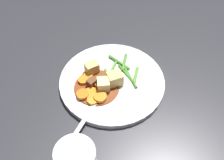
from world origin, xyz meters
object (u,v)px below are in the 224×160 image
(carrot_slice_0, at_px, (83,80))
(carrot_slice_1, at_px, (89,75))
(meat_chunk_0, at_px, (107,77))
(meat_chunk_1, at_px, (92,83))
(carrot_slice_5, at_px, (100,97))
(potato_chunk_2, at_px, (103,85))
(fork, at_px, (94,105))
(carrot_slice_3, at_px, (99,84))
(carrot_slice_4, at_px, (91,94))
(dinner_plate, at_px, (112,82))
(carrot_slice_6, at_px, (83,95))
(potato_chunk_0, at_px, (92,68))
(potato_chunk_1, at_px, (114,79))
(carrot_slice_2, at_px, (93,100))

(carrot_slice_0, bearing_deg, carrot_slice_1, -154.91)
(meat_chunk_0, relative_size, meat_chunk_1, 1.09)
(carrot_slice_5, bearing_deg, meat_chunk_0, -136.96)
(potato_chunk_2, distance_m, fork, 0.06)
(carrot_slice_3, bearing_deg, carrot_slice_4, 22.37)
(potato_chunk_2, bearing_deg, carrot_slice_3, -77.65)
(carrot_slice_4, relative_size, fork, 0.22)
(dinner_plate, xyz_separation_m, meat_chunk_0, (0.01, -0.01, 0.02))
(carrot_slice_6, xyz_separation_m, potato_chunk_0, (-0.06, -0.06, 0.01))
(potato_chunk_1, bearing_deg, carrot_slice_0, -37.55)
(carrot_slice_0, xyz_separation_m, carrot_slice_1, (-0.02, -0.01, -0.00))
(carrot_slice_6, distance_m, meat_chunk_1, 0.04)
(carrot_slice_3, relative_size, potato_chunk_2, 0.81)
(carrot_slice_0, relative_size, potato_chunk_1, 0.75)
(dinner_plate, bearing_deg, carrot_slice_5, 31.81)
(potato_chunk_0, height_order, potato_chunk_2, potato_chunk_2)
(carrot_slice_0, bearing_deg, potato_chunk_1, 142.45)
(potato_chunk_2, bearing_deg, carrot_slice_4, -1.71)
(carrot_slice_6, bearing_deg, carrot_slice_0, -120.58)
(carrot_slice_3, distance_m, carrot_slice_6, 0.05)
(fork, bearing_deg, carrot_slice_2, -100.18)
(dinner_plate, bearing_deg, potato_chunk_1, 76.48)
(carrot_slice_2, relative_size, potato_chunk_2, 0.86)
(carrot_slice_1, bearing_deg, carrot_slice_0, 25.09)
(carrot_slice_3, xyz_separation_m, carrot_slice_4, (0.03, 0.01, -0.00))
(carrot_slice_1, bearing_deg, meat_chunk_1, 76.15)
(meat_chunk_0, relative_size, fork, 0.16)
(carrot_slice_2, bearing_deg, potato_chunk_2, -156.30)
(carrot_slice_2, relative_size, carrot_slice_5, 0.86)
(carrot_slice_0, distance_m, fork, 0.08)
(carrot_slice_3, distance_m, meat_chunk_1, 0.02)
(carrot_slice_2, distance_m, meat_chunk_0, 0.08)
(potato_chunk_1, bearing_deg, dinner_plate, -103.52)
(carrot_slice_0, distance_m, carrot_slice_2, 0.07)
(carrot_slice_4, relative_size, meat_chunk_0, 1.42)
(carrot_slice_4, height_order, potato_chunk_1, potato_chunk_1)
(potato_chunk_0, distance_m, meat_chunk_0, 0.05)
(dinner_plate, distance_m, carrot_slice_2, 0.08)
(potato_chunk_0, bearing_deg, carrot_slice_1, 27.55)
(carrot_slice_5, bearing_deg, potato_chunk_1, -157.49)
(carrot_slice_5, relative_size, meat_chunk_1, 1.43)
(potato_chunk_1, bearing_deg, carrot_slice_4, -1.00)
(carrot_slice_1, height_order, potato_chunk_0, potato_chunk_0)
(meat_chunk_0, bearing_deg, dinner_plate, 143.82)
(carrot_slice_2, bearing_deg, carrot_slice_6, -64.23)
(dinner_plate, bearing_deg, meat_chunk_1, -13.07)
(dinner_plate, xyz_separation_m, carrot_slice_4, (0.07, 0.01, 0.01))
(carrot_slice_6, relative_size, meat_chunk_0, 1.25)
(dinner_plate, distance_m, meat_chunk_1, 0.06)
(dinner_plate, xyz_separation_m, carrot_slice_2, (0.08, 0.03, 0.01))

